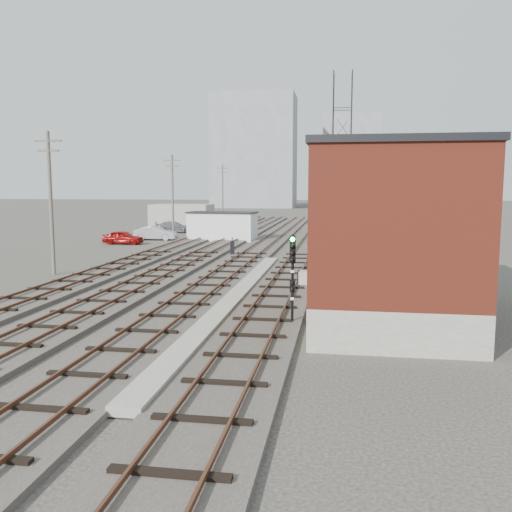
% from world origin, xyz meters
% --- Properties ---
extents(ground, '(320.00, 320.00, 0.00)m').
position_xyz_m(ground, '(0.00, 60.00, 0.00)').
color(ground, '#282621').
rests_on(ground, ground).
extents(track_right, '(3.20, 90.00, 0.39)m').
position_xyz_m(track_right, '(2.50, 39.00, 0.11)').
color(track_right, '#332D28').
rests_on(track_right, ground).
extents(track_mid_right, '(3.20, 90.00, 0.39)m').
position_xyz_m(track_mid_right, '(-1.50, 39.00, 0.11)').
color(track_mid_right, '#332D28').
rests_on(track_mid_right, ground).
extents(track_mid_left, '(3.20, 90.00, 0.39)m').
position_xyz_m(track_mid_left, '(-5.50, 39.00, 0.11)').
color(track_mid_left, '#332D28').
rests_on(track_mid_left, ground).
extents(track_left, '(3.20, 90.00, 0.39)m').
position_xyz_m(track_left, '(-9.50, 39.00, 0.11)').
color(track_left, '#332D28').
rests_on(track_left, ground).
extents(platform_curb, '(0.90, 28.00, 0.26)m').
position_xyz_m(platform_curb, '(0.50, 14.00, 0.13)').
color(platform_curb, gray).
rests_on(platform_curb, ground).
extents(brick_building, '(6.54, 12.20, 7.22)m').
position_xyz_m(brick_building, '(7.50, 12.00, 3.63)').
color(brick_building, gray).
rests_on(brick_building, ground).
extents(lattice_tower, '(1.60, 1.60, 15.00)m').
position_xyz_m(lattice_tower, '(5.50, 35.00, 7.50)').
color(lattice_tower, black).
rests_on(lattice_tower, ground).
extents(utility_pole_left_a, '(1.80, 0.24, 9.00)m').
position_xyz_m(utility_pole_left_a, '(-12.50, 20.00, 4.80)').
color(utility_pole_left_a, '#595147').
rests_on(utility_pole_left_a, ground).
extents(utility_pole_left_b, '(1.80, 0.24, 9.00)m').
position_xyz_m(utility_pole_left_b, '(-12.50, 45.00, 4.80)').
color(utility_pole_left_b, '#595147').
rests_on(utility_pole_left_b, ground).
extents(utility_pole_left_c, '(1.80, 0.24, 9.00)m').
position_xyz_m(utility_pole_left_c, '(-12.50, 70.00, 4.80)').
color(utility_pole_left_c, '#595147').
rests_on(utility_pole_left_c, ground).
extents(utility_pole_right_a, '(1.80, 0.24, 9.00)m').
position_xyz_m(utility_pole_right_a, '(6.50, 28.00, 4.80)').
color(utility_pole_right_a, '#595147').
rests_on(utility_pole_right_a, ground).
extents(utility_pole_right_b, '(1.80, 0.24, 9.00)m').
position_xyz_m(utility_pole_right_b, '(6.50, 58.00, 4.80)').
color(utility_pole_right_b, '#595147').
rests_on(utility_pole_right_b, ground).
extents(apartment_left, '(22.00, 14.00, 30.00)m').
position_xyz_m(apartment_left, '(-18.00, 135.00, 15.00)').
color(apartment_left, gray).
rests_on(apartment_left, ground).
extents(apartment_right, '(16.00, 12.00, 26.00)m').
position_xyz_m(apartment_right, '(8.00, 150.00, 13.00)').
color(apartment_right, gray).
rests_on(apartment_right, ground).
extents(shed_left, '(8.00, 5.00, 3.20)m').
position_xyz_m(shed_left, '(-16.00, 60.00, 1.60)').
color(shed_left, gray).
rests_on(shed_left, ground).
extents(shed_right, '(6.00, 6.00, 4.00)m').
position_xyz_m(shed_right, '(9.00, 70.00, 2.00)').
color(shed_right, gray).
rests_on(shed_right, ground).
extents(signal_mast, '(0.40, 0.40, 3.69)m').
position_xyz_m(signal_mast, '(3.70, 9.59, 2.12)').
color(signal_mast, gray).
rests_on(signal_mast, ground).
extents(switch_stand, '(0.41, 0.41, 1.45)m').
position_xyz_m(switch_stand, '(-3.02, 30.59, 0.69)').
color(switch_stand, black).
rests_on(switch_stand, ground).
extents(site_trailer, '(7.37, 3.75, 3.00)m').
position_xyz_m(site_trailer, '(-6.69, 43.51, 1.51)').
color(site_trailer, white).
rests_on(site_trailer, ground).
extents(car_red, '(3.98, 1.69, 1.34)m').
position_xyz_m(car_red, '(-15.44, 38.23, 0.67)').
color(car_red, '#99100D').
rests_on(car_red, ground).
extents(car_silver, '(4.50, 1.79, 1.46)m').
position_xyz_m(car_silver, '(-13.72, 42.76, 0.73)').
color(car_silver, '#B4B6BD').
rests_on(car_silver, ground).
extents(car_grey, '(5.17, 3.40, 1.39)m').
position_xyz_m(car_grey, '(-14.55, 51.90, 0.70)').
color(car_grey, gray).
rests_on(car_grey, ground).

